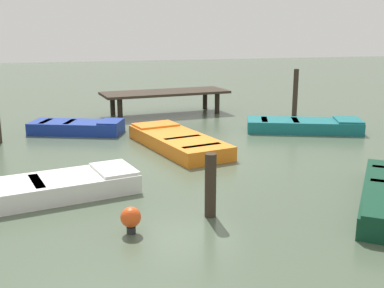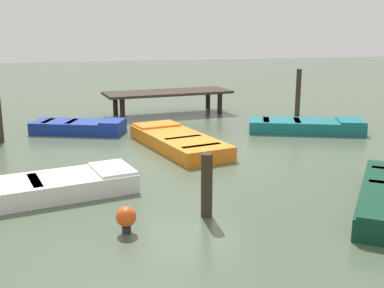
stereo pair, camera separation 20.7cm
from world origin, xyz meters
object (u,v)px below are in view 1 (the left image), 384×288
object	(u,v)px
mooring_piling_near_left	(210,185)
marker_buoy	(131,218)
dock_segment	(165,94)
rowboat_orange	(177,141)
rowboat_teal	(304,125)
mooring_piling_mid_left	(295,93)
rowboat_white	(52,187)
rowboat_blue	(77,127)

from	to	relation	value
mooring_piling_near_left	marker_buoy	distance (m)	1.64
dock_segment	rowboat_orange	size ratio (longest dim) A/B	1.23
rowboat_teal	marker_buoy	world-z (taller)	marker_buoy
rowboat_orange	mooring_piling_near_left	xyz separation A→B (m)	(-0.66, -5.29, 0.40)
dock_segment	marker_buoy	distance (m)	11.75
rowboat_orange	mooring_piling_near_left	world-z (taller)	mooring_piling_near_left
mooring_piling_mid_left	mooring_piling_near_left	size ratio (longest dim) A/B	1.56
dock_segment	marker_buoy	xyz separation A→B (m)	(-3.11, -11.32, -0.55)
rowboat_white	rowboat_teal	xyz separation A→B (m)	(8.34, 4.46, -0.00)
marker_buoy	rowboat_orange	bearing A→B (deg)	68.58
rowboat_white	marker_buoy	world-z (taller)	marker_buoy
rowboat_teal	mooring_piling_near_left	distance (m)	8.39
rowboat_teal	mooring_piling_mid_left	distance (m)	2.91
rowboat_blue	rowboat_teal	xyz separation A→B (m)	(7.56, -1.81, -0.00)
rowboat_white	rowboat_blue	size ratio (longest dim) A/B	1.16
rowboat_white	mooring_piling_near_left	bearing A→B (deg)	-45.40
dock_segment	rowboat_orange	distance (m)	5.76
mooring_piling_mid_left	rowboat_blue	bearing A→B (deg)	-174.47
rowboat_orange	marker_buoy	distance (m)	6.08
dock_segment	rowboat_orange	bearing A→B (deg)	-105.53
rowboat_orange	mooring_piling_near_left	size ratio (longest dim) A/B	3.53
rowboat_orange	rowboat_teal	size ratio (longest dim) A/B	1.07
rowboat_teal	rowboat_orange	bearing A→B (deg)	-145.71
dock_segment	marker_buoy	world-z (taller)	dock_segment
rowboat_blue	dock_segment	bearing A→B (deg)	58.63
rowboat_orange	rowboat_blue	bearing A→B (deg)	31.06
dock_segment	mooring_piling_near_left	world-z (taller)	mooring_piling_near_left
mooring_piling_mid_left	marker_buoy	world-z (taller)	mooring_piling_mid_left
rowboat_white	mooring_piling_mid_left	bearing A→B (deg)	25.29
mooring_piling_mid_left	rowboat_teal	bearing A→B (deg)	-110.46
rowboat_blue	mooring_piling_mid_left	world-z (taller)	mooring_piling_mid_left
dock_segment	rowboat_blue	bearing A→B (deg)	-149.43
rowboat_blue	rowboat_orange	world-z (taller)	same
rowboat_orange	mooring_piling_near_left	distance (m)	5.35
rowboat_orange	mooring_piling_mid_left	bearing A→B (deg)	-70.07
mooring_piling_mid_left	dock_segment	bearing A→B (deg)	158.22
dock_segment	mooring_piling_mid_left	xyz separation A→B (m)	(4.88, -1.95, 0.12)
rowboat_white	rowboat_orange	xyz separation A→B (m)	(3.55, 3.38, -0.00)
rowboat_blue	marker_buoy	size ratio (longest dim) A/B	6.85
rowboat_white	marker_buoy	bearing A→B (deg)	-71.65
dock_segment	rowboat_white	size ratio (longest dim) A/B	1.40
marker_buoy	mooring_piling_near_left	bearing A→B (deg)	13.21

